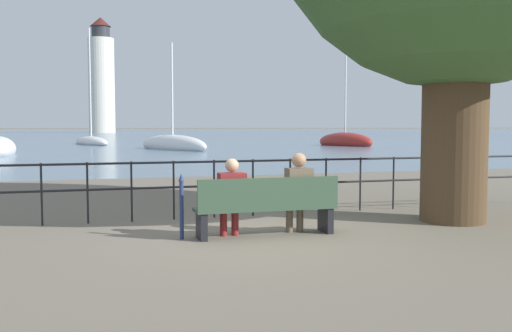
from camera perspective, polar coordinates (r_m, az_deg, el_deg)
ground_plane at (r=8.72m, az=0.96°, el=-6.97°), size 1000.00×1000.00×0.00m
harbor_water at (r=168.43m, az=-16.08°, el=3.30°), size 600.00×300.00×0.01m
park_bench at (r=8.59m, az=1.11°, el=-4.13°), size 2.17×0.45×0.90m
seated_person_left at (r=8.49m, az=-2.47°, el=-2.82°), size 0.40×0.35×1.18m
seated_person_right at (r=8.81m, az=4.23°, el=-2.32°), size 0.39×0.35×1.25m
promenade_railing at (r=10.44m, az=-2.25°, el=-1.30°), size 12.53×0.04×1.05m
closed_umbrella at (r=8.43m, az=-7.46°, el=-3.65°), size 0.09×0.09×0.97m
sailboat_0 at (r=40.67m, az=-8.34°, el=2.09°), size 4.67×8.09×7.93m
sailboat_3 at (r=52.80m, az=-16.15°, el=2.37°), size 3.75×7.13×10.59m
sailboat_4 at (r=48.69m, az=8.89°, el=2.42°), size 3.84×6.37×8.06m
harbor_lighthouse at (r=146.46m, az=-15.19°, el=8.35°), size 6.28×6.28×28.15m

